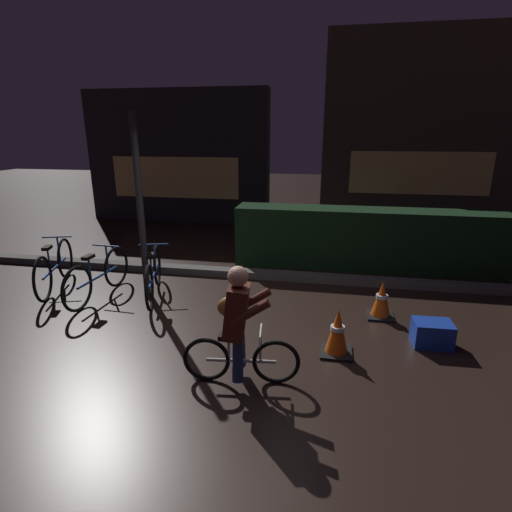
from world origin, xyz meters
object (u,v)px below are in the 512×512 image
parked_bike_leftmost (55,267)px  parked_bike_left_mid (98,276)px  traffic_cone_far (382,300)px  parked_bike_center_left (153,275)px  blue_crate (432,334)px  street_post (140,208)px  traffic_cone_near (337,332)px  cyclist (238,325)px

parked_bike_leftmost → parked_bike_left_mid: size_ratio=1.01×
parked_bike_leftmost → traffic_cone_far: (5.06, -0.13, -0.11)m
parked_bike_center_left → blue_crate: parked_bike_center_left is taller
street_post → parked_bike_leftmost: street_post is taller
traffic_cone_near → blue_crate: bearing=19.7°
cyclist → street_post: bearing=127.4°
street_post → traffic_cone_near: bearing=-23.9°
traffic_cone_far → blue_crate: traffic_cone_far is taller
parked_bike_left_mid → parked_bike_center_left: parked_bike_center_left is taller
parked_bike_left_mid → blue_crate: bearing=-94.3°
street_post → parked_bike_left_mid: street_post is taller
parked_bike_leftmost → parked_bike_center_left: 1.70m
parked_bike_leftmost → parked_bike_left_mid: parked_bike_leftmost is taller
traffic_cone_far → traffic_cone_near: bearing=-119.2°
street_post → parked_bike_leftmost: 1.83m
cyclist → traffic_cone_far: bearing=41.7°
parked_bike_center_left → traffic_cone_far: (3.37, -0.12, -0.10)m
parked_bike_center_left → traffic_cone_near: 3.01m
blue_crate → cyclist: bearing=-152.2°
parked_bike_left_mid → traffic_cone_far: bearing=-85.9°
blue_crate → cyclist: 2.43m
traffic_cone_near → cyclist: (-0.99, -0.71, 0.36)m
parked_bike_leftmost → traffic_cone_far: size_ratio=3.19×
street_post → parked_bike_center_left: street_post is taller
traffic_cone_near → cyclist: 1.27m
parked_bike_center_left → traffic_cone_near: size_ratio=2.85×
traffic_cone_near → traffic_cone_far: (0.60, 1.08, -0.02)m
traffic_cone_near → blue_crate: size_ratio=1.28×
parked_bike_left_mid → cyclist: cyclist is taller
street_post → traffic_cone_far: street_post is taller
street_post → traffic_cone_near: (2.93, -1.30, -1.09)m
street_post → cyclist: 2.89m
street_post → parked_bike_leftmost: size_ratio=1.64×
parked_bike_leftmost → traffic_cone_far: parked_bike_leftmost is taller
parked_bike_center_left → traffic_cone_far: size_ratio=3.07×
traffic_cone_near → cyclist: bearing=-144.3°
cyclist → parked_bike_left_mid: bearing=139.8°
parked_bike_leftmost → traffic_cone_far: bearing=-109.6°
parked_bike_center_left → cyclist: cyclist is taller
street_post → parked_bike_center_left: bearing=-29.7°
traffic_cone_far → blue_crate: 0.86m
traffic_cone_far → cyclist: 2.43m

